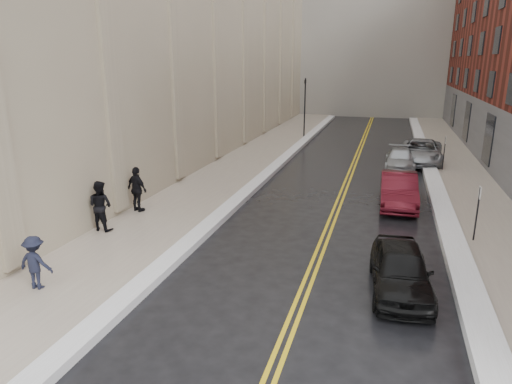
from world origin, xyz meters
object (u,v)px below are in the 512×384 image
Objects in this scene: car_black at (401,269)px; pedestrian_b at (35,262)px; pedestrian_a at (100,206)px; car_silver_far at (421,152)px; car_silver_near at (400,159)px; pedestrian_c at (137,189)px; car_maroon at (398,190)px.

car_black is 10.68m from pedestrian_b.
car_silver_far is at bearing -120.11° from pedestrian_a.
car_silver_near is 2.73× the size of pedestrian_b.
pedestrian_c is (-11.28, -12.51, 0.51)m from car_silver_near.
pedestrian_c is at bearing -84.85° from pedestrian_b.
pedestrian_a reaches higher than car_maroon.
car_silver_near is 2.20× the size of pedestrian_c.
car_maroon is at bearing -141.39° from pedestrian_a.
car_silver_far is (1.37, 2.20, 0.14)m from car_silver_near.
car_maroon reaches higher than car_silver_near.
car_maroon is 7.95m from car_silver_near.
car_silver_near is at bearing -110.83° from pedestrian_c.
car_black is at bearing -90.69° from car_silver_far.
pedestrian_a is 0.99× the size of pedestrian_c.
pedestrian_a is at bearing 107.40° from pedestrian_c.
car_black is at bearing -90.31° from car_silver_near.
car_silver_far is at bearing -119.98° from pedestrian_b.
car_maroon is 13.30m from pedestrian_a.
pedestrian_b reaches higher than car_silver_near.
car_silver_far is at bearing -109.49° from pedestrian_c.
pedestrian_b is at bearing -167.83° from car_black.
pedestrian_c is at bearing -131.74° from car_silver_near.
car_maroon is at bearing -136.44° from pedestrian_c.
pedestrian_c reaches higher than pedestrian_a.
car_silver_far is 3.49× the size of pedestrian_b.
pedestrian_c is at bearing -87.22° from pedestrian_a.
pedestrian_c is at bearing -126.71° from car_silver_far.
pedestrian_c is (-0.87, 7.20, 0.20)m from pedestrian_b.
pedestrian_a is (-11.27, 1.67, 0.44)m from car_black.
car_maroon is at bearing 85.54° from car_black.
pedestrian_a reaches higher than pedestrian_b.
pedestrian_a reaches higher than car_silver_near.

